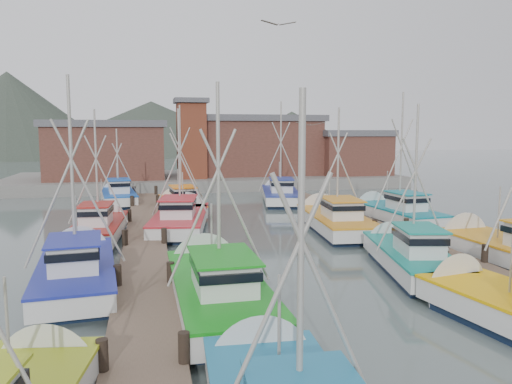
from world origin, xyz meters
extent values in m
plane|color=#475554|center=(0.00, 0.00, 0.00)|extent=(260.00, 260.00, 0.00)
cube|color=brown|center=(-7.00, 4.00, 0.20)|extent=(2.20, 46.00, 0.40)
cylinder|color=black|center=(-8.00, -9.00, 0.45)|extent=(0.30, 0.30, 1.50)
cylinder|color=black|center=(-8.00, -2.00, 0.45)|extent=(0.30, 0.30, 1.50)
cylinder|color=black|center=(-8.00, 5.00, 0.45)|extent=(0.30, 0.30, 1.50)
cylinder|color=black|center=(-8.00, 12.00, 0.45)|extent=(0.30, 0.30, 1.50)
cylinder|color=black|center=(-8.00, 19.00, 0.45)|extent=(0.30, 0.30, 1.50)
cylinder|color=black|center=(-8.00, 26.00, 0.45)|extent=(0.30, 0.30, 1.50)
cylinder|color=black|center=(-6.00, -9.00, 0.45)|extent=(0.30, 0.30, 1.50)
cylinder|color=black|center=(-6.00, -2.00, 0.45)|extent=(0.30, 0.30, 1.50)
cylinder|color=black|center=(-6.00, 5.00, 0.45)|extent=(0.30, 0.30, 1.50)
cylinder|color=black|center=(-6.00, 12.00, 0.45)|extent=(0.30, 0.30, 1.50)
cylinder|color=black|center=(-6.00, 19.00, 0.45)|extent=(0.30, 0.30, 1.50)
cylinder|color=black|center=(-6.00, 26.00, 0.45)|extent=(0.30, 0.30, 1.50)
cube|color=brown|center=(7.00, 4.00, 0.20)|extent=(2.20, 46.00, 0.40)
cylinder|color=black|center=(6.00, -2.00, 0.45)|extent=(0.30, 0.30, 1.50)
cylinder|color=black|center=(6.00, 5.00, 0.45)|extent=(0.30, 0.30, 1.50)
cylinder|color=black|center=(6.00, 12.00, 0.45)|extent=(0.30, 0.30, 1.50)
cylinder|color=black|center=(6.00, 19.00, 0.45)|extent=(0.30, 0.30, 1.50)
cylinder|color=black|center=(6.00, 26.00, 0.45)|extent=(0.30, 0.30, 1.50)
cylinder|color=black|center=(8.00, -2.00, 0.45)|extent=(0.30, 0.30, 1.50)
cylinder|color=black|center=(8.00, 5.00, 0.45)|extent=(0.30, 0.30, 1.50)
cylinder|color=black|center=(8.00, 12.00, 0.45)|extent=(0.30, 0.30, 1.50)
cylinder|color=black|center=(8.00, 19.00, 0.45)|extent=(0.30, 0.30, 1.50)
cylinder|color=black|center=(8.00, 26.00, 0.45)|extent=(0.30, 0.30, 1.50)
cube|color=gray|center=(0.00, 37.00, 0.60)|extent=(44.00, 16.00, 1.20)
cube|color=brown|center=(-11.00, 35.00, 3.95)|extent=(12.00, 8.00, 5.50)
cube|color=#5B5B60|center=(-11.00, 35.00, 7.05)|extent=(12.72, 8.48, 0.70)
cube|color=brown|center=(6.00, 37.00, 4.30)|extent=(14.00, 9.00, 6.20)
cube|color=#5B5B60|center=(6.00, 37.00, 7.75)|extent=(14.84, 9.54, 0.70)
cube|color=brown|center=(17.00, 34.00, 3.45)|extent=(8.00, 6.00, 4.50)
cube|color=#5B5B60|center=(17.00, 34.00, 6.05)|extent=(8.48, 6.36, 0.70)
cube|color=brown|center=(-2.00, 33.00, 5.20)|extent=(3.00, 3.00, 8.00)
cube|color=#5B5B60|center=(-2.00, 33.00, 9.45)|extent=(3.60, 3.60, 0.50)
cone|color=#3F4A3D|center=(-40.00, 115.00, 0.00)|extent=(110.00, 110.00, 42.00)
cone|color=#3F4A3D|center=(-5.00, 130.00, 0.00)|extent=(140.00, 140.00, 30.00)
cone|color=#3F4A3D|center=(35.00, 120.00, 0.00)|extent=(90.00, 90.00, 24.00)
cone|color=silver|center=(-4.16, -9.34, 0.55)|extent=(2.62, 1.23, 2.57)
cylinder|color=#A5A198|center=(-4.38, -13.61, 4.03)|extent=(0.12, 0.12, 5.85)
cylinder|color=#A5A198|center=(-4.91, -13.58, 3.34)|extent=(2.10, 0.19, 4.58)
cylinder|color=#A5A198|center=(-3.86, -13.63, 3.34)|extent=(2.10, 0.19, 4.58)
cylinder|color=#A5A198|center=(-4.30, -11.97, 2.30)|extent=(0.07, 0.07, 2.29)
cone|color=silver|center=(4.01, -5.14, 0.55)|extent=(2.84, 1.54, 2.69)
cylinder|color=#A5A198|center=(4.48, -7.85, 2.30)|extent=(0.08, 0.08, 2.40)
cone|color=silver|center=(-9.21, -8.49, 0.55)|extent=(2.49, 1.47, 2.34)
cylinder|color=#A5A198|center=(-9.60, -10.87, 2.30)|extent=(0.08, 0.08, 2.25)
cube|color=#101E37|center=(-4.45, -4.41, 0.05)|extent=(2.70, 8.00, 0.70)
cube|color=silver|center=(-4.45, -4.41, 0.70)|extent=(3.07, 9.10, 0.80)
cube|color=#139218|center=(-4.45, -4.41, 1.08)|extent=(3.16, 9.19, 0.10)
cone|color=silver|center=(-4.51, 0.12, 0.55)|extent=(2.85, 1.14, 2.83)
cube|color=silver|center=(-4.44, -5.50, 1.65)|extent=(1.86, 2.74, 1.10)
cube|color=black|center=(-4.44, -5.50, 1.88)|extent=(1.99, 3.01, 0.28)
cube|color=#139218|center=(-4.44, -5.50, 2.24)|extent=(2.11, 3.20, 0.07)
cylinder|color=#A5A198|center=(-4.45, -4.59, 4.50)|extent=(0.13, 0.13, 6.80)
cylinder|color=#A5A198|center=(-5.03, -4.60, 3.70)|extent=(2.44, 0.13, 5.32)
cylinder|color=#A5A198|center=(-3.87, -4.58, 3.70)|extent=(2.44, 0.13, 5.32)
cylinder|color=#A5A198|center=(-4.47, -2.78, 2.30)|extent=(0.07, 0.07, 2.53)
cube|color=#101E37|center=(4.53, -1.68, 0.05)|extent=(3.51, 7.03, 0.70)
cube|color=silver|center=(4.53, -1.68, 0.70)|extent=(3.99, 7.98, 0.80)
cube|color=#0F8979|center=(4.53, -1.68, 1.08)|extent=(4.08, 8.07, 0.10)
cone|color=silver|center=(5.31, 2.06, 0.55)|extent=(2.56, 1.56, 2.39)
cube|color=silver|center=(4.35, -2.58, 1.65)|extent=(1.98, 2.56, 1.10)
cube|color=black|center=(4.35, -2.58, 1.88)|extent=(2.12, 2.80, 0.28)
cube|color=#0F8979|center=(4.35, -2.58, 2.24)|extent=(2.25, 2.97, 0.07)
cylinder|color=#A5A198|center=(4.50, -1.83, 4.26)|extent=(0.13, 0.13, 6.32)
cylinder|color=#A5A198|center=(4.02, -1.73, 3.52)|extent=(2.23, 0.54, 4.94)
cylinder|color=#A5A198|center=(4.98, -1.93, 3.52)|extent=(2.23, 0.54, 4.94)
cylinder|color=#A5A198|center=(4.81, -0.33, 2.30)|extent=(0.07, 0.07, 2.13)
cube|color=#101E37|center=(-9.64, -0.85, 0.05)|extent=(3.11, 7.72, 0.70)
cube|color=silver|center=(-9.64, -0.85, 0.70)|extent=(3.53, 8.77, 0.80)
cube|color=#1C2697|center=(-9.64, -0.85, 1.08)|extent=(3.62, 8.86, 0.10)
cone|color=silver|center=(-10.02, 3.41, 0.55)|extent=(2.76, 1.33, 2.67)
cube|color=silver|center=(-9.55, -1.87, 1.65)|extent=(1.95, 2.71, 1.10)
cube|color=black|center=(-9.55, -1.87, 1.88)|extent=(2.08, 2.98, 0.28)
cube|color=#1C2697|center=(-9.55, -1.87, 2.24)|extent=(2.21, 3.16, 0.07)
cylinder|color=#A5A198|center=(-9.63, -1.02, 4.75)|extent=(0.14, 0.14, 7.30)
cylinder|color=#A5A198|center=(-10.21, -1.07, 3.89)|extent=(2.61, 0.33, 5.71)
cylinder|color=#A5A198|center=(-9.04, -0.96, 3.89)|extent=(2.61, 0.33, 5.71)
cylinder|color=#A5A198|center=(-9.78, 0.69, 2.30)|extent=(0.08, 0.08, 2.57)
cone|color=silver|center=(9.66, 2.42, 0.55)|extent=(2.93, 1.26, 2.87)
cylinder|color=#A5A198|center=(9.82, -0.48, 2.30)|extent=(0.08, 0.08, 2.66)
cube|color=#101E37|center=(-4.79, 10.18, 0.05)|extent=(3.98, 8.45, 0.70)
cube|color=silver|center=(-4.79, 10.18, 0.70)|extent=(4.52, 9.60, 0.80)
cube|color=red|center=(-4.79, 10.18, 1.08)|extent=(4.62, 9.71, 0.10)
cone|color=silver|center=(-4.01, 14.73, 0.55)|extent=(3.03, 1.57, 2.88)
cube|color=silver|center=(-4.97, 9.09, 1.65)|extent=(2.30, 3.04, 1.10)
cube|color=black|center=(-4.97, 9.09, 1.88)|extent=(2.47, 3.34, 0.28)
cube|color=red|center=(-4.97, 9.09, 2.24)|extent=(2.62, 3.54, 0.07)
cylinder|color=#A5A198|center=(-4.82, 10.00, 4.38)|extent=(0.15, 0.15, 6.55)
cylinder|color=#A5A198|center=(-5.40, 10.10, 3.61)|extent=(2.34, 0.49, 5.13)
cylinder|color=#A5A198|center=(-4.24, 9.90, 3.61)|extent=(2.34, 0.49, 5.13)
cylinder|color=#A5A198|center=(-4.51, 11.82, 2.30)|extent=(0.09, 0.09, 2.57)
cube|color=#101E37|center=(4.66, 7.63, 0.05)|extent=(3.33, 8.21, 0.70)
cube|color=silver|center=(4.66, 7.63, 0.70)|extent=(3.78, 9.34, 0.80)
cube|color=orange|center=(4.66, 7.63, 1.08)|extent=(3.88, 9.43, 0.10)
cone|color=silver|center=(5.07, 12.16, 0.55)|extent=(2.93, 1.35, 2.85)
cube|color=silver|center=(4.56, 6.54, 1.65)|extent=(2.08, 2.89, 1.10)
cube|color=black|center=(4.56, 6.54, 1.88)|extent=(2.22, 3.17, 0.28)
cube|color=orange|center=(4.56, 6.54, 2.24)|extent=(2.36, 3.36, 0.07)
cylinder|color=#A5A198|center=(4.64, 7.45, 4.40)|extent=(0.14, 0.14, 6.60)
cylinder|color=#A5A198|center=(4.06, 7.50, 3.62)|extent=(2.37, 0.31, 5.16)
cylinder|color=#A5A198|center=(5.22, 7.39, 3.62)|extent=(2.37, 0.31, 5.16)
cylinder|color=#A5A198|center=(4.81, 9.26, 2.30)|extent=(0.08, 0.08, 2.54)
cube|color=#101E37|center=(-9.57, 8.30, 0.05)|extent=(2.62, 6.83, 0.70)
cube|color=silver|center=(-9.57, 8.30, 0.70)|extent=(2.97, 7.76, 0.80)
cube|color=maroon|center=(-9.57, 8.30, 1.08)|extent=(3.05, 7.84, 0.10)
cone|color=silver|center=(-9.32, 12.10, 0.55)|extent=(2.44, 1.25, 2.37)
cube|color=silver|center=(-9.63, 7.39, 1.65)|extent=(1.68, 2.38, 1.10)
cube|color=black|center=(-9.63, 7.39, 1.88)|extent=(1.80, 2.61, 0.28)
cube|color=maroon|center=(-9.63, 7.39, 2.24)|extent=(1.90, 2.77, 0.07)
cylinder|color=#A5A198|center=(-9.58, 8.15, 4.30)|extent=(0.12, 0.12, 6.40)
cylinder|color=#A5A198|center=(-10.10, 8.19, 3.55)|extent=(2.29, 0.24, 5.01)
cylinder|color=#A5A198|center=(-9.06, 8.12, 3.55)|extent=(2.29, 0.24, 5.01)
cylinder|color=#A5A198|center=(-9.48, 9.67, 2.30)|extent=(0.07, 0.07, 2.28)
cube|color=#101E37|center=(9.86, 9.46, 0.05)|extent=(2.86, 7.31, 0.70)
cube|color=silver|center=(9.86, 9.46, 0.70)|extent=(3.25, 8.31, 0.80)
cube|color=#0A7685|center=(9.86, 9.46, 1.08)|extent=(3.33, 8.39, 0.10)
cone|color=silver|center=(9.57, 13.52, 0.55)|extent=(2.64, 1.28, 2.57)
cube|color=silver|center=(9.93, 8.48, 1.65)|extent=(1.83, 2.55, 1.10)
cube|color=black|center=(9.93, 8.48, 1.88)|extent=(1.95, 2.80, 0.28)
cube|color=#0A7685|center=(9.93, 8.48, 2.24)|extent=(2.07, 2.97, 0.07)
cylinder|color=#A5A198|center=(9.87, 9.29, 4.97)|extent=(0.13, 0.13, 7.75)
cylinder|color=#A5A198|center=(9.32, 9.26, 4.06)|extent=(2.76, 0.28, 6.05)
cylinder|color=#A5A198|center=(10.41, 9.33, 4.06)|extent=(2.76, 0.28, 6.05)
cylinder|color=#A5A198|center=(9.75, 10.92, 2.30)|extent=(0.07, 0.07, 2.38)
cube|color=#101E37|center=(-4.34, 16.36, 0.05)|extent=(2.76, 6.85, 0.70)
cube|color=silver|center=(-4.34, 16.36, 0.70)|extent=(3.14, 7.79, 0.80)
cube|color=orange|center=(-4.34, 16.36, 1.08)|extent=(3.22, 7.87, 0.10)
cone|color=silver|center=(-4.67, 20.14, 0.55)|extent=(2.46, 1.31, 2.38)
cube|color=silver|center=(-4.26, 15.45, 1.65)|extent=(1.73, 2.41, 1.10)
cube|color=black|center=(-4.26, 15.45, 1.88)|extent=(1.85, 2.64, 0.28)
cube|color=orange|center=(-4.26, 15.45, 2.24)|extent=(1.96, 2.80, 0.07)
cylinder|color=#A5A198|center=(-4.32, 16.21, 4.64)|extent=(0.12, 0.12, 7.08)
cylinder|color=#A5A198|center=(-4.81, 16.16, 3.81)|extent=(2.52, 0.30, 5.53)
cylinder|color=#A5A198|center=(-3.84, 16.25, 3.81)|extent=(2.52, 0.30, 5.53)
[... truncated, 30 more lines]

